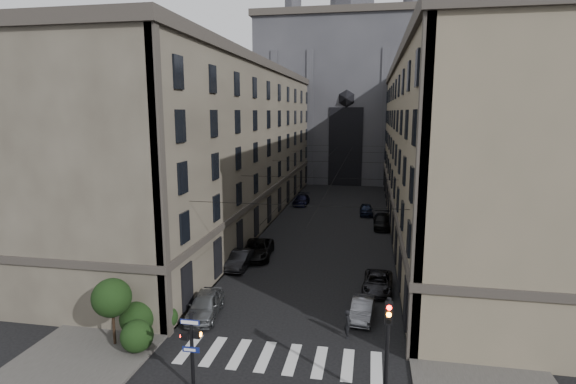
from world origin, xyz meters
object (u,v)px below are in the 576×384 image
Objects in this scene: car_left_midfar at (257,249)px; car_right_far at (366,210)px; pedestrian_signal_left at (192,345)px; car_right_midfar at (383,221)px; traffic_light_right at (387,339)px; car_left_near at (205,305)px; gothic_tower at (350,88)px; car_left_midnear at (240,259)px; car_right_midnear at (378,282)px; pedestrian at (348,324)px; car_left_far at (301,200)px; car_right_near at (362,309)px.

car_left_midfar is 21.56m from car_right_far.
car_right_midfar is at bearing 73.59° from pedestrian_signal_left.
traffic_light_right reaches higher than car_left_near.
car_left_midnear is (-6.20, -56.44, -17.07)m from gothic_tower.
car_left_near reaches higher than car_right_midnear.
traffic_light_right is 6.85m from pedestrian.
pedestrian is at bearing -100.23° from car_right_midnear.
car_left_far is (0.32, 24.19, -0.07)m from car_left_midfar.
car_left_far is at bearing 149.97° from car_right_far.
traffic_light_right reaches higher than car_right_near.
car_right_far is at bearing -1.47° from pedestrian.
pedestrian is at bearing -61.61° from car_left_midfar.
car_right_midnear is (1.03, 4.86, 0.01)m from car_right_near.
gothic_tower is 11.85× the size of car_left_far.
gothic_tower is at bearing 87.26° from pedestrian_signal_left.
car_left_midfar is 1.14× the size of car_left_far.
pedestrian_signal_left is at bearing -177.36° from traffic_light_right.
car_left_near reaches higher than car_right_far.
car_right_midnear is at bearing 57.64° from pedestrian_signal_left.
gothic_tower reaches higher than car_right_near.
car_left_far is 1.18× the size of car_right_far.
pedestrian is (9.78, -10.52, 0.13)m from car_left_midnear.
traffic_light_right is at bearing -91.43° from car_right_midfar.
car_left_near reaches higher than car_left_midnear.
car_left_near is 33.24m from car_right_far.
car_left_far is at bearing 88.57° from car_left_midnear.
car_right_far is at bearing 95.67° from car_right_near.
car_right_midfar is at bearing 53.05° from car_left_midnear.
pedestrian is at bearing -101.04° from car_right_near.
car_left_near is (-2.26, 7.55, -1.53)m from pedestrian_signal_left.
pedestrian is at bearing -93.35° from car_right_far.
car_right_midfar reaches higher than car_right_near.
car_left_near is 1.00× the size of car_right_midnear.
pedestrian is (9.35, -1.05, 0.06)m from car_left_near.
traffic_light_right is 1.06× the size of car_left_far.
pedestrian reaches higher than car_right_midfar.
car_left_midnear reaches higher than car_left_far.
car_right_near is at bearing 2.67° from car_left_near.
car_right_far is (10.40, 22.24, -0.02)m from car_left_midnear.
pedestrian_signal_left is at bearing -103.37° from car_right_far.
car_left_midfar is 12.34m from car_right_midnear.
gothic_tower is 10.78× the size of car_right_midfar.
car_right_near is 0.72× the size of car_right_midfar.
car_left_midfar is (0.35, 12.42, -0.02)m from car_left_near.
gothic_tower is 13.07× the size of car_left_midnear.
traffic_light_right reaches higher than car_left_midnear.
traffic_light_right is 22.59m from car_left_midfar.
car_left_midnear is 0.82× the size of car_right_midfar.
car_right_far reaches higher than car_right_near.
car_left_near is 28.12m from car_right_midfar.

